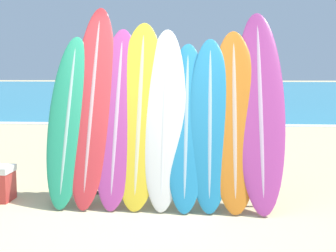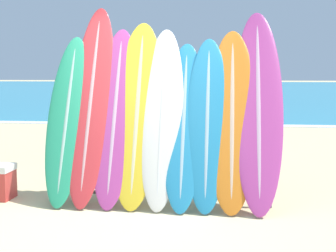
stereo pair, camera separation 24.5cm
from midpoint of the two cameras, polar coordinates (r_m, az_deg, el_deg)
The scene contains 16 objects.
ground_plane at distance 5.00m, azimuth -7.36°, elevation -11.65°, with size 160.00×160.00×0.00m, color beige.
ocean_water at distance 43.09m, azimuth 3.38°, elevation 4.54°, with size 120.00×60.00×0.01m.
surfboard_rack at distance 5.53m, azimuth -1.96°, elevation -5.00°, with size 2.62×0.04×0.82m.
surfboard_slot_0 at distance 5.74m, azimuth -13.22°, elevation 0.91°, with size 0.49×0.96×2.02m.
surfboard_slot_1 at distance 5.73m, azimuth -10.39°, elevation 2.88°, with size 0.52×1.15×2.40m.
surfboard_slot_2 at distance 5.61m, azimuth -7.47°, elevation 1.38°, with size 0.52×1.00×2.12m.
surfboard_slot_3 at distance 5.57m, azimuth -4.74°, elevation 1.77°, with size 0.59×1.01×2.19m.
surfboard_slot_4 at distance 5.51m, azimuth -1.72°, elevation 1.30°, with size 0.50×1.00×2.11m.
surfboard_slot_5 at distance 5.47m, azimuth 0.97°, elevation 0.31°, with size 0.49×1.00×1.93m.
surfboard_slot_6 at distance 5.46m, azimuth 3.85°, elevation 0.60°, with size 0.50×0.99×1.99m.
surfboard_slot_7 at distance 5.49m, azimuth 6.84°, elevation 1.11°, with size 0.57×1.07×2.08m.
surfboard_slot_8 at distance 5.56m, azimuth 9.93°, elevation 2.39°, with size 0.57×1.28×2.33m.
person_near_water at distance 12.91m, azimuth -7.89°, elevation 3.91°, with size 0.28×0.30×1.77m.
person_mid_beach at distance 9.55m, azimuth -1.03°, elevation 3.17°, with size 0.24×0.30×1.81m.
person_far_left at distance 10.70m, azimuth -5.12°, elevation 2.66°, with size 0.26×0.20×1.52m.
person_far_right at distance 11.70m, azimuth -3.86°, elevation 3.42°, with size 0.29×0.26×1.67m.
Camera 1 is at (0.89, -4.66, 1.57)m, focal length 50.00 mm.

